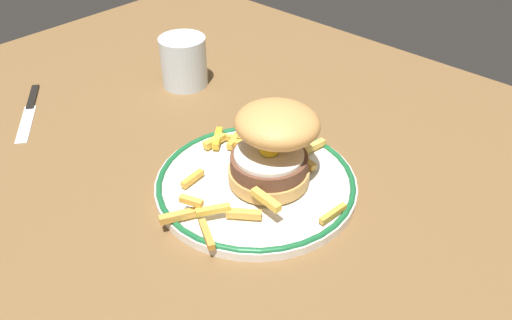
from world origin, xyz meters
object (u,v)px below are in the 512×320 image
(dinner_plate, at_px, (256,183))
(water_glass, at_px, (184,65))
(burger, at_px, (270,143))
(knife, at_px, (30,107))

(dinner_plate, relative_size, water_glass, 3.09)
(burger, bearing_deg, knife, -164.66)
(burger, relative_size, water_glass, 1.52)
(burger, distance_m, knife, 0.44)
(dinner_plate, xyz_separation_m, knife, (-0.41, -0.10, -0.01))
(knife, bearing_deg, water_glass, 61.49)
(dinner_plate, distance_m, water_glass, 0.32)
(water_glass, relative_size, knife, 0.55)
(dinner_plate, relative_size, burger, 2.03)
(dinner_plate, height_order, knife, dinner_plate)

